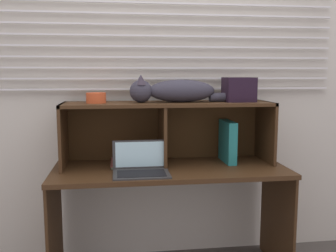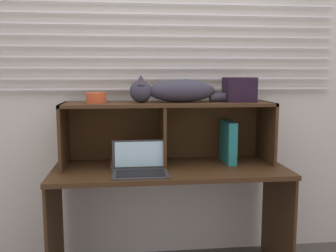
{
  "view_description": "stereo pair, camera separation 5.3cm",
  "coord_description": "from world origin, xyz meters",
  "px_view_note": "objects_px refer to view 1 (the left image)",
  "views": [
    {
      "loc": [
        -0.34,
        -2.22,
        1.36
      ],
      "look_at": [
        0.0,
        0.32,
        1.01
      ],
      "focal_mm": 40.46,
      "sensor_mm": 36.0,
      "label": 1
    },
    {
      "loc": [
        -0.29,
        -2.23,
        1.36
      ],
      "look_at": [
        0.0,
        0.32,
        1.01
      ],
      "focal_mm": 40.46,
      "sensor_mm": 36.0,
      "label": 2
    }
  ],
  "objects_px": {
    "cat": "(174,91)",
    "small_basket": "(96,98)",
    "storage_box": "(239,90)",
    "laptop": "(141,167)",
    "book_stack": "(122,163)",
    "binder_upright": "(228,141)"
  },
  "relations": [
    {
      "from": "laptop",
      "to": "book_stack",
      "type": "distance_m",
      "value": 0.26
    },
    {
      "from": "cat",
      "to": "laptop",
      "type": "distance_m",
      "value": 0.57
    },
    {
      "from": "laptop",
      "to": "storage_box",
      "type": "xyz_separation_m",
      "value": [
        0.7,
        0.23,
        0.47
      ]
    },
    {
      "from": "small_basket",
      "to": "storage_box",
      "type": "xyz_separation_m",
      "value": [
        0.98,
        0.0,
        0.05
      ]
    },
    {
      "from": "cat",
      "to": "storage_box",
      "type": "distance_m",
      "value": 0.45
    },
    {
      "from": "small_basket",
      "to": "storage_box",
      "type": "height_order",
      "value": "storage_box"
    },
    {
      "from": "binder_upright",
      "to": "storage_box",
      "type": "distance_m",
      "value": 0.37
    },
    {
      "from": "laptop",
      "to": "storage_box",
      "type": "relative_size",
      "value": 1.74
    },
    {
      "from": "book_stack",
      "to": "laptop",
      "type": "bearing_deg",
      "value": -63.6
    },
    {
      "from": "laptop",
      "to": "small_basket",
      "type": "height_order",
      "value": "small_basket"
    },
    {
      "from": "laptop",
      "to": "storage_box",
      "type": "distance_m",
      "value": 0.87
    },
    {
      "from": "cat",
      "to": "binder_upright",
      "type": "distance_m",
      "value": 0.52
    },
    {
      "from": "binder_upright",
      "to": "laptop",
      "type": "bearing_deg",
      "value": -159.71
    },
    {
      "from": "laptop",
      "to": "small_basket",
      "type": "xyz_separation_m",
      "value": [
        -0.28,
        0.23,
        0.42
      ]
    },
    {
      "from": "cat",
      "to": "small_basket",
      "type": "relative_size",
      "value": 5.9
    },
    {
      "from": "small_basket",
      "to": "storage_box",
      "type": "relative_size",
      "value": 0.65
    },
    {
      "from": "storage_box",
      "to": "small_basket",
      "type": "bearing_deg",
      "value": 180.0
    },
    {
      "from": "cat",
      "to": "laptop",
      "type": "bearing_deg",
      "value": -136.5
    },
    {
      "from": "cat",
      "to": "laptop",
      "type": "height_order",
      "value": "cat"
    },
    {
      "from": "laptop",
      "to": "binder_upright",
      "type": "bearing_deg",
      "value": 20.29
    },
    {
      "from": "cat",
      "to": "book_stack",
      "type": "height_order",
      "value": "cat"
    },
    {
      "from": "binder_upright",
      "to": "small_basket",
      "type": "xyz_separation_m",
      "value": [
        -0.9,
        0.0,
        0.31
      ]
    }
  ]
}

